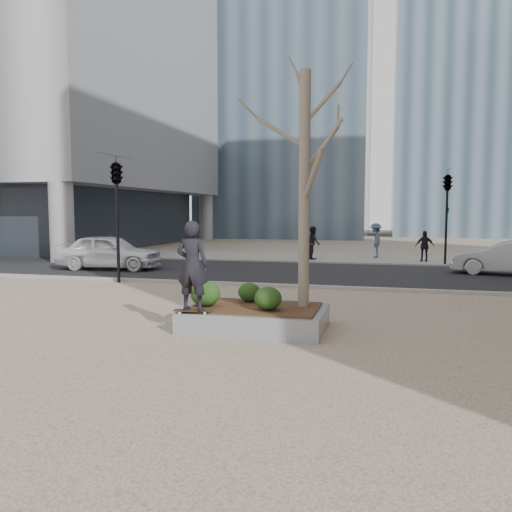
% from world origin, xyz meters
% --- Properties ---
extents(ground, '(120.00, 120.00, 0.00)m').
position_xyz_m(ground, '(0.00, 0.00, 0.00)').
color(ground, tan).
rests_on(ground, ground).
extents(street, '(60.00, 8.00, 0.02)m').
position_xyz_m(street, '(0.00, 10.00, 0.01)').
color(street, black).
rests_on(street, ground).
extents(far_sidewalk, '(60.00, 6.00, 0.02)m').
position_xyz_m(far_sidewalk, '(0.00, 17.00, 0.01)').
color(far_sidewalk, gray).
rests_on(far_sidewalk, ground).
extents(planter, '(3.00, 2.00, 0.45)m').
position_xyz_m(planter, '(1.00, 0.00, 0.23)').
color(planter, gray).
rests_on(planter, ground).
extents(planter_mulch, '(2.70, 1.70, 0.04)m').
position_xyz_m(planter_mulch, '(1.00, 0.00, 0.47)').
color(planter_mulch, '#382314').
rests_on(planter_mulch, planter).
extents(sycamore_tree, '(2.80, 2.80, 6.60)m').
position_xyz_m(sycamore_tree, '(2.00, 0.30, 3.79)').
color(sycamore_tree, gray).
rests_on(sycamore_tree, planter_mulch).
extents(shrub_left, '(0.65, 0.65, 0.55)m').
position_xyz_m(shrub_left, '(-0.05, -0.27, 0.77)').
color(shrub_left, '#183D13').
rests_on(shrub_left, planter_mulch).
extents(shrub_middle, '(0.51, 0.51, 0.44)m').
position_xyz_m(shrub_middle, '(0.72, 0.51, 0.71)').
color(shrub_middle, '#173310').
rests_on(shrub_middle, planter_mulch).
extents(shrub_right, '(0.58, 0.58, 0.49)m').
position_xyz_m(shrub_right, '(1.36, -0.34, 0.74)').
color(shrub_right, '#183410').
rests_on(shrub_right, planter_mulch).
extents(skateboard, '(0.80, 0.35, 0.08)m').
position_xyz_m(skateboard, '(-0.10, -0.88, 0.49)').
color(skateboard, black).
rests_on(skateboard, planter).
extents(skateboarder, '(0.68, 0.45, 1.83)m').
position_xyz_m(skateboarder, '(-0.10, -0.88, 1.44)').
color(skateboarder, black).
rests_on(skateboarder, skateboard).
extents(police_car, '(4.65, 2.23, 1.53)m').
position_xyz_m(police_car, '(-7.94, 9.09, 0.79)').
color(police_car, white).
rests_on(police_car, street).
extents(car_silver, '(4.41, 2.46, 1.38)m').
position_xyz_m(car_silver, '(8.48, 11.23, 0.71)').
color(car_silver, '#93949A').
rests_on(car_silver, street).
extents(pedestrian_a, '(0.95, 1.05, 1.74)m').
position_xyz_m(pedestrian_a, '(0.06, 15.81, 0.90)').
color(pedestrian_a, black).
rests_on(pedestrian_a, far_sidewalk).
extents(pedestrian_b, '(0.71, 1.22, 1.89)m').
position_xyz_m(pedestrian_b, '(3.24, 17.64, 0.97)').
color(pedestrian_b, '#365162').
rests_on(pedestrian_b, far_sidewalk).
extents(pedestrian_c, '(0.91, 0.39, 1.55)m').
position_xyz_m(pedestrian_c, '(5.68, 16.05, 0.80)').
color(pedestrian_c, black).
rests_on(pedestrian_c, far_sidewalk).
extents(traffic_light_near, '(0.60, 2.48, 4.50)m').
position_xyz_m(traffic_light_near, '(-5.50, 5.60, 2.25)').
color(traffic_light_near, black).
rests_on(traffic_light_near, ground).
extents(traffic_light_far, '(0.60, 2.48, 4.50)m').
position_xyz_m(traffic_light_far, '(6.50, 14.60, 2.25)').
color(traffic_light_far, black).
rests_on(traffic_light_far, ground).
extents(building_glass_a, '(16.00, 16.00, 45.00)m').
position_xyz_m(building_glass_a, '(-6.00, 42.00, 22.50)').
color(building_glass_a, slate).
rests_on(building_glass_a, ground).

